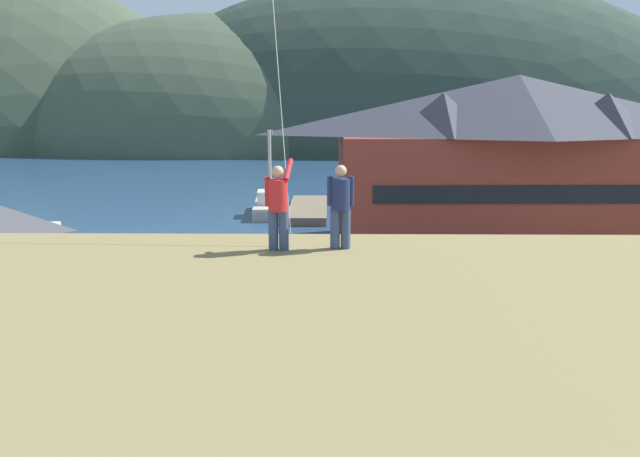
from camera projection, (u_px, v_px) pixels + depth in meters
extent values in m
plane|color=#66604C|center=(288.00, 385.00, 20.18)|extent=(600.00, 600.00, 0.00)
cube|color=gray|center=(296.00, 329.00, 25.06)|extent=(40.00, 20.00, 0.10)
cube|color=navy|center=(318.00, 175.00, 78.85)|extent=(360.00, 84.00, 0.03)
ellipsoid|color=#42513D|center=(216.00, 146.00, 130.93)|extent=(96.91, 65.21, 55.35)
ellipsoid|color=#2D3D33|center=(413.00, 147.00, 129.20)|extent=(134.97, 62.67, 70.47)
cube|color=brown|center=(512.00, 190.00, 39.69)|extent=(23.12, 9.09, 7.33)
cube|color=black|center=(536.00, 195.00, 35.40)|extent=(19.48, 0.55, 1.10)
pyramid|color=#3D3D47|center=(518.00, 105.00, 38.53)|extent=(24.52, 9.98, 3.84)
pyramid|color=#3D3D47|center=(443.00, 114.00, 37.13)|extent=(4.81, 4.81, 2.69)
pyramid|color=#3D3D47|center=(607.00, 114.00, 37.24)|extent=(4.81, 4.81, 2.69)
cube|color=#70604C|center=(308.00, 209.00, 51.32)|extent=(3.20, 11.43, 0.70)
cube|color=#A8A399|center=(268.00, 210.00, 50.67)|extent=(2.70, 7.17, 0.90)
cube|color=#B7B2A8|center=(267.00, 204.00, 50.56)|extent=(2.62, 6.95, 0.16)
cube|color=silver|center=(267.00, 197.00, 49.92)|extent=(1.71, 2.21, 1.10)
cube|color=#236633|center=(478.00, 297.00, 26.82)|extent=(4.25, 1.92, 0.80)
cube|color=#1E562B|center=(476.00, 281.00, 26.66)|extent=(2.14, 1.66, 0.70)
cube|color=black|center=(475.00, 282.00, 26.67)|extent=(2.19, 1.69, 0.32)
cylinder|color=black|center=(514.00, 312.00, 26.03)|extent=(0.65, 0.24, 0.64)
cylinder|color=black|center=(501.00, 298.00, 27.82)|extent=(0.65, 0.24, 0.64)
cylinder|color=black|center=(452.00, 312.00, 25.99)|extent=(0.65, 0.24, 0.64)
cylinder|color=black|center=(443.00, 299.00, 27.79)|extent=(0.65, 0.24, 0.64)
cube|color=navy|center=(222.00, 306.00, 25.61)|extent=(4.34, 2.17, 0.80)
cube|color=navy|center=(218.00, 289.00, 25.44)|extent=(2.23, 1.78, 0.70)
cube|color=black|center=(218.00, 290.00, 25.45)|extent=(2.28, 1.82, 0.32)
cylinder|color=black|center=(254.00, 321.00, 24.90)|extent=(0.66, 0.28, 0.64)
cylinder|color=black|center=(255.00, 307.00, 26.69)|extent=(0.66, 0.28, 0.64)
cylinder|color=black|center=(188.00, 323.00, 24.70)|extent=(0.66, 0.28, 0.64)
cylinder|color=black|center=(194.00, 308.00, 26.49)|extent=(0.66, 0.28, 0.64)
cube|color=#B28923|center=(372.00, 354.00, 20.75)|extent=(4.24, 1.90, 0.80)
cube|color=olive|center=(368.00, 333.00, 20.60)|extent=(2.14, 1.65, 0.70)
cube|color=black|center=(368.00, 334.00, 20.61)|extent=(2.18, 1.68, 0.32)
cylinder|color=black|center=(414.00, 377.00, 19.89)|extent=(0.65, 0.24, 0.64)
cylinder|color=black|center=(408.00, 354.00, 21.68)|extent=(0.65, 0.24, 0.64)
cylinder|color=black|center=(333.00, 375.00, 19.99)|extent=(0.65, 0.24, 0.64)
cylinder|color=black|center=(334.00, 353.00, 21.78)|extent=(0.65, 0.24, 0.64)
cube|color=slate|center=(147.00, 350.00, 21.04)|extent=(4.30, 2.05, 0.80)
cube|color=#5B5B5F|center=(142.00, 330.00, 20.88)|extent=(2.19, 1.72, 0.70)
cube|color=black|center=(142.00, 331.00, 20.88)|extent=(2.24, 1.76, 0.32)
cylinder|color=black|center=(182.00, 371.00, 20.29)|extent=(0.65, 0.26, 0.64)
cylinder|color=black|center=(191.00, 349.00, 22.08)|extent=(0.65, 0.26, 0.64)
cylinder|color=black|center=(101.00, 373.00, 20.16)|extent=(0.65, 0.26, 0.64)
cylinder|color=black|center=(117.00, 351.00, 21.96)|extent=(0.65, 0.26, 0.64)
cube|color=#9EA3A8|center=(612.00, 364.00, 19.90)|extent=(4.20, 1.80, 0.80)
cube|color=gray|center=(610.00, 343.00, 19.75)|extent=(2.10, 1.60, 0.70)
cube|color=black|center=(610.00, 344.00, 19.76)|extent=(2.14, 1.63, 0.32)
cylinder|color=black|center=(637.00, 364.00, 20.87)|extent=(0.64, 0.22, 0.64)
cylinder|color=black|center=(581.00, 388.00, 19.11)|extent=(0.64, 0.22, 0.64)
cylinder|color=black|center=(560.00, 363.00, 20.90)|extent=(0.64, 0.22, 0.64)
cylinder|color=black|center=(599.00, 310.00, 26.33)|extent=(0.64, 0.22, 0.64)
cylinder|color=black|center=(619.00, 325.00, 24.53)|extent=(0.64, 0.22, 0.64)
cube|color=#9EA3A8|center=(105.00, 302.00, 26.11)|extent=(4.31, 2.07, 0.80)
cube|color=gray|center=(107.00, 286.00, 25.96)|extent=(2.20, 1.73, 0.70)
cube|color=black|center=(107.00, 286.00, 25.96)|extent=(2.24, 1.77, 0.32)
cylinder|color=black|center=(81.00, 304.00, 27.02)|extent=(0.65, 0.26, 0.64)
cylinder|color=black|center=(67.00, 319.00, 25.22)|extent=(0.65, 0.26, 0.64)
cylinder|color=black|center=(142.00, 303.00, 27.15)|extent=(0.65, 0.26, 0.64)
cylinder|color=black|center=(132.00, 317.00, 25.36)|extent=(0.65, 0.26, 0.64)
cube|color=navy|center=(373.00, 292.00, 27.42)|extent=(4.27, 1.97, 0.80)
cube|color=navy|center=(377.00, 277.00, 27.26)|extent=(2.16, 1.68, 0.70)
cube|color=black|center=(377.00, 278.00, 27.26)|extent=(2.21, 1.72, 0.32)
cylinder|color=black|center=(344.00, 294.00, 28.47)|extent=(0.65, 0.25, 0.64)
cylinder|color=black|center=(343.00, 307.00, 26.68)|extent=(0.65, 0.25, 0.64)
cylinder|color=black|center=(401.00, 295.00, 28.33)|extent=(0.65, 0.25, 0.64)
cylinder|color=black|center=(404.00, 308.00, 26.54)|extent=(0.65, 0.25, 0.64)
cylinder|color=#ADADB2|center=(271.00, 211.00, 29.61)|extent=(0.16, 0.16, 8.00)
cube|color=#4C4C51|center=(270.00, 132.00, 29.14)|extent=(0.24, 0.70, 0.20)
cylinder|color=#384770|center=(273.00, 230.00, 12.16)|extent=(0.20, 0.20, 0.82)
cylinder|color=#384770|center=(284.00, 231.00, 12.12)|extent=(0.20, 0.20, 0.82)
cylinder|color=red|center=(278.00, 195.00, 11.99)|extent=(0.40, 0.40, 0.64)
sphere|color=tan|center=(278.00, 172.00, 11.89)|extent=(0.24, 0.24, 0.24)
cylinder|color=red|center=(288.00, 170.00, 12.03)|extent=(0.19, 0.56, 0.43)
cylinder|color=red|center=(267.00, 192.00, 12.01)|extent=(0.11, 0.11, 0.60)
cylinder|color=#384770|center=(335.00, 229.00, 12.26)|extent=(0.20, 0.20, 0.82)
cylinder|color=#384770|center=(346.00, 229.00, 12.27)|extent=(0.20, 0.20, 0.82)
cylinder|color=navy|center=(341.00, 194.00, 12.12)|extent=(0.40, 0.40, 0.64)
sphere|color=tan|center=(341.00, 171.00, 12.02)|extent=(0.24, 0.24, 0.24)
cylinder|color=navy|center=(330.00, 191.00, 12.09)|extent=(0.11, 0.11, 0.60)
cylinder|color=navy|center=(351.00, 191.00, 12.11)|extent=(0.11, 0.11, 0.60)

